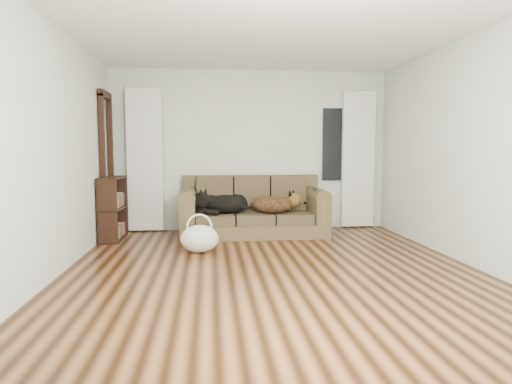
{
  "coord_description": "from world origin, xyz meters",
  "views": [
    {
      "loc": [
        -0.67,
        -4.53,
        1.3
      ],
      "look_at": [
        -0.01,
        1.6,
        0.7
      ],
      "focal_mm": 30.0,
      "sensor_mm": 36.0,
      "label": 1
    }
  ],
  "objects": [
    {
      "name": "sofa",
      "position": [
        -0.01,
        1.98,
        0.45
      ],
      "size": [
        2.21,
        0.95,
        0.9
      ],
      "primitive_type": "cube",
      "color": "#382C1D",
      "rests_on": "floor"
    },
    {
      "name": "wall_right",
      "position": [
        2.25,
        0.0,
        1.3
      ],
      "size": [
        0.04,
        5.0,
        2.6
      ],
      "primitive_type": "cube",
      "color": "#AEBBA9",
      "rests_on": "ground"
    },
    {
      "name": "tote_bag",
      "position": [
        -0.81,
        0.88,
        0.16
      ],
      "size": [
        0.53,
        0.44,
        0.35
      ],
      "primitive_type": "ellipsoid",
      "rotation": [
        0.0,
        0.0,
        -0.14
      ],
      "color": "silver",
      "rests_on": "floor"
    },
    {
      "name": "curtain_left",
      "position": [
        -1.7,
        2.42,
        1.15
      ],
      "size": [
        0.55,
        0.08,
        2.25
      ],
      "primitive_type": "cube",
      "color": "white",
      "rests_on": "ground"
    },
    {
      "name": "wall_left",
      "position": [
        -2.25,
        0.0,
        1.3
      ],
      "size": [
        0.04,
        5.0,
        2.6
      ],
      "primitive_type": "cube",
      "color": "#AEBBA9",
      "rests_on": "ground"
    },
    {
      "name": "wall_back",
      "position": [
        0.0,
        2.5,
        1.3
      ],
      "size": [
        4.5,
        0.04,
        2.6
      ],
      "primitive_type": "cube",
      "color": "#AEBBA9",
      "rests_on": "ground"
    },
    {
      "name": "tv_remote",
      "position": [
        0.91,
        1.78,
        0.73
      ],
      "size": [
        0.06,
        0.19,
        0.02
      ],
      "primitive_type": "cube",
      "rotation": [
        0.0,
        0.0,
        -0.02
      ],
      "color": "black",
      "rests_on": "sofa"
    },
    {
      "name": "ceiling",
      "position": [
        0.0,
        0.0,
        2.6
      ],
      "size": [
        5.0,
        5.0,
        0.0
      ],
      "primitive_type": "plane",
      "color": "white",
      "rests_on": "ground"
    },
    {
      "name": "dog_black_lab",
      "position": [
        -0.48,
        1.94,
        0.48
      ],
      "size": [
        0.75,
        0.58,
        0.29
      ],
      "primitive_type": "ellipsoid",
      "rotation": [
        0.0,
        0.0,
        -0.16
      ],
      "color": "black",
      "rests_on": "sofa"
    },
    {
      "name": "window_pane",
      "position": [
        1.45,
        2.47,
        1.4
      ],
      "size": [
        0.5,
        0.03,
        1.2
      ],
      "primitive_type": "cube",
      "color": "black",
      "rests_on": "wall_back"
    },
    {
      "name": "door_casing",
      "position": [
        -2.2,
        2.05,
        1.05
      ],
      "size": [
        0.07,
        0.6,
        2.1
      ],
      "primitive_type": "cube",
      "color": "black",
      "rests_on": "ground"
    },
    {
      "name": "bookshelf",
      "position": [
        -2.09,
        1.84,
        0.5
      ],
      "size": [
        0.31,
        0.75,
        0.92
      ],
      "primitive_type": "cube",
      "rotation": [
        0.0,
        0.0,
        0.04
      ],
      "color": "black",
      "rests_on": "floor"
    },
    {
      "name": "curtain_right",
      "position": [
        1.8,
        2.42,
        1.15
      ],
      "size": [
        0.55,
        0.08,
        2.25
      ],
      "primitive_type": "cube",
      "color": "white",
      "rests_on": "ground"
    },
    {
      "name": "dog_shepherd",
      "position": [
        0.3,
        1.88,
        0.49
      ],
      "size": [
        0.73,
        0.59,
        0.28
      ],
      "primitive_type": "ellipsoid",
      "rotation": [
        0.0,
        0.0,
        2.91
      ],
      "color": "black",
      "rests_on": "sofa"
    },
    {
      "name": "floor",
      "position": [
        0.0,
        0.0,
        0.0
      ],
      "size": [
        5.0,
        5.0,
        0.0
      ],
      "primitive_type": "plane",
      "color": "black",
      "rests_on": "ground"
    }
  ]
}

